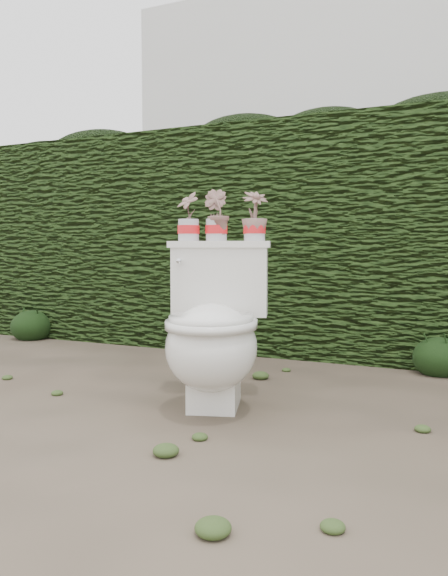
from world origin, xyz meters
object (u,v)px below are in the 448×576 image
at_px(potted_plant_left, 189,218).
at_px(potted_plant_right, 255,217).
at_px(toilet, 214,332).
at_px(potted_plant_center, 216,216).

xyz_separation_m(potted_plant_left, potted_plant_right, (0.31, 0.10, -0.00)).
xyz_separation_m(toilet, potted_plant_left, (-0.23, 0.18, 0.54)).
xyz_separation_m(potted_plant_left, potted_plant_center, (0.13, 0.04, 0.01)).
relative_size(toilet, potted_plant_right, 3.37).
distance_m(potted_plant_center, potted_plant_right, 0.19).
relative_size(potted_plant_left, potted_plant_right, 1.00).
distance_m(toilet, potted_plant_left, 0.61).
height_order(potted_plant_left, potted_plant_center, potted_plant_center).
bearing_deg(potted_plant_center, toilet, 128.10).
bearing_deg(potted_plant_left, potted_plant_center, 40.88).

